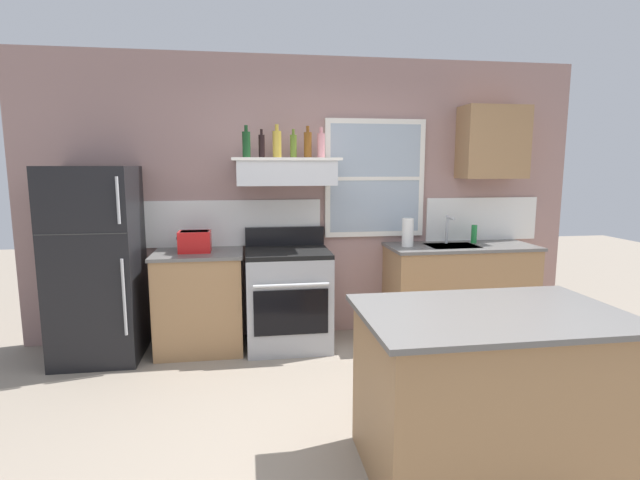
# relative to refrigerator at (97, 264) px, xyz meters

# --- Properties ---
(ground_plane) EXTENTS (16.00, 16.00, 0.00)m
(ground_plane) POSITION_rel_refrigerator_xyz_m (1.90, -1.84, -0.84)
(ground_plane) COLOR gray
(back_wall) EXTENTS (5.40, 0.11, 2.70)m
(back_wall) POSITION_rel_refrigerator_xyz_m (1.93, 0.39, 0.52)
(back_wall) COLOR gray
(back_wall) RESTS_ON ground_plane
(refrigerator) EXTENTS (0.70, 0.72, 1.67)m
(refrigerator) POSITION_rel_refrigerator_xyz_m (0.00, 0.00, 0.00)
(refrigerator) COLOR black
(refrigerator) RESTS_ON ground_plane
(counter_left_of_stove) EXTENTS (0.79, 0.63, 0.91)m
(counter_left_of_stove) POSITION_rel_refrigerator_xyz_m (0.85, 0.06, -0.38)
(counter_left_of_stove) COLOR #9E754C
(counter_left_of_stove) RESTS_ON ground_plane
(toaster) EXTENTS (0.30, 0.20, 0.19)m
(toaster) POSITION_rel_refrigerator_xyz_m (0.83, 0.05, 0.17)
(toaster) COLOR red
(toaster) RESTS_ON counter_left_of_stove
(stove_range) EXTENTS (0.76, 0.69, 1.09)m
(stove_range) POSITION_rel_refrigerator_xyz_m (1.65, 0.02, -0.37)
(stove_range) COLOR #9EA0A5
(stove_range) RESTS_ON ground_plane
(range_hood_shelf) EXTENTS (0.96, 0.52, 0.24)m
(range_hood_shelf) POSITION_rel_refrigerator_xyz_m (1.65, 0.12, 0.79)
(range_hood_shelf) COLOR silver
(bottle_dark_green_wine) EXTENTS (0.07, 0.07, 0.28)m
(bottle_dark_green_wine) POSITION_rel_refrigerator_xyz_m (1.30, 0.07, 1.03)
(bottle_dark_green_wine) COLOR #143819
(bottle_dark_green_wine) RESTS_ON range_hood_shelf
(bottle_balsamic_dark) EXTENTS (0.06, 0.06, 0.25)m
(bottle_balsamic_dark) POSITION_rel_refrigerator_xyz_m (1.44, 0.11, 1.02)
(bottle_balsamic_dark) COLOR black
(bottle_balsamic_dark) RESTS_ON range_hood_shelf
(bottle_champagne_gold_foil) EXTENTS (0.08, 0.08, 0.30)m
(bottle_champagne_gold_foil) POSITION_rel_refrigerator_xyz_m (1.58, 0.18, 1.04)
(bottle_champagne_gold_foil) COLOR #B29333
(bottle_champagne_gold_foil) RESTS_ON range_hood_shelf
(bottle_olive_oil_square) EXTENTS (0.06, 0.06, 0.26)m
(bottle_olive_oil_square) POSITION_rel_refrigerator_xyz_m (1.72, 0.11, 1.02)
(bottle_olive_oil_square) COLOR #4C601E
(bottle_olive_oil_square) RESTS_ON range_hood_shelf
(bottle_amber_wine) EXTENTS (0.07, 0.07, 0.29)m
(bottle_amber_wine) POSITION_rel_refrigerator_xyz_m (1.86, 0.15, 1.03)
(bottle_amber_wine) COLOR brown
(bottle_amber_wine) RESTS_ON range_hood_shelf
(bottle_rose_pink) EXTENTS (0.07, 0.07, 0.28)m
(bottle_rose_pink) POSITION_rel_refrigerator_xyz_m (1.98, 0.16, 1.03)
(bottle_rose_pink) COLOR #C67F84
(bottle_rose_pink) RESTS_ON range_hood_shelf
(counter_right_with_sink) EXTENTS (1.43, 0.63, 0.91)m
(counter_right_with_sink) POSITION_rel_refrigerator_xyz_m (3.35, 0.06, -0.38)
(counter_right_with_sink) COLOR #9E754C
(counter_right_with_sink) RESTS_ON ground_plane
(sink_faucet) EXTENTS (0.03, 0.17, 0.28)m
(sink_faucet) POSITION_rel_refrigerator_xyz_m (3.25, 0.16, 0.25)
(sink_faucet) COLOR silver
(sink_faucet) RESTS_ON counter_right_with_sink
(paper_towel_roll) EXTENTS (0.11, 0.11, 0.27)m
(paper_towel_roll) POSITION_rel_refrigerator_xyz_m (2.81, 0.06, 0.21)
(paper_towel_roll) COLOR white
(paper_towel_roll) RESTS_ON counter_right_with_sink
(dish_soap_bottle) EXTENTS (0.06, 0.06, 0.18)m
(dish_soap_bottle) POSITION_rel_refrigerator_xyz_m (3.53, 0.16, 0.16)
(dish_soap_bottle) COLOR #268C3F
(dish_soap_bottle) RESTS_ON counter_right_with_sink
(kitchen_island) EXTENTS (1.40, 0.90, 0.91)m
(kitchen_island) POSITION_rel_refrigerator_xyz_m (2.56, -2.01, -0.38)
(kitchen_island) COLOR #9E754C
(kitchen_island) RESTS_ON ground_plane
(upper_cabinet_right) EXTENTS (0.64, 0.32, 0.70)m
(upper_cabinet_right) POSITION_rel_refrigerator_xyz_m (3.70, 0.20, 1.06)
(upper_cabinet_right) COLOR #9E754C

